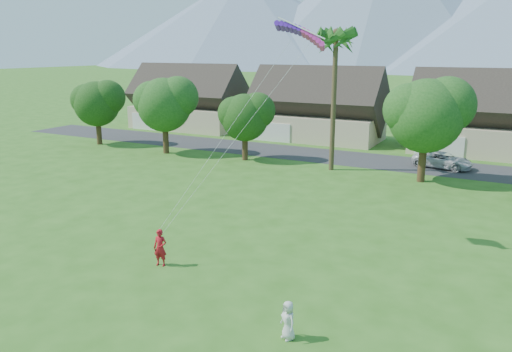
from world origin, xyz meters
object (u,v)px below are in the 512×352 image
Objects in this scene: kite_flyer at (160,248)px; parafoil_kite at (302,32)px; watcher at (288,320)px; parked_car at (443,160)px.

kite_flyer is 0.65× the size of parafoil_kite.
kite_flyer is 13.22m from parafoil_kite.
watcher is 14.68m from parafoil_kite.
watcher is (8.44, -3.03, -0.19)m from kite_flyer.
parked_car is 25.94m from parafoil_kite.
kite_flyer is 0.36× the size of parked_car.
parafoil_kite reaches higher than watcher.
parafoil_kite is (-3.60, 9.29, 10.78)m from watcher.
parked_car is (1.06, 32.41, -0.03)m from watcher.
kite_flyer reaches higher than parked_car.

